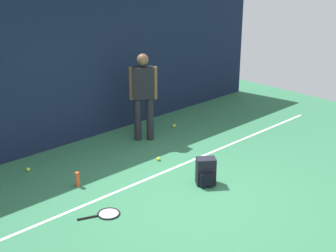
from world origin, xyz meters
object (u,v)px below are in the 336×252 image
Objects in this scene: tennis_player at (143,92)px; water_bottle at (78,179)px; tennis_ball_near_player at (174,126)px; tennis_ball_mid_court at (159,159)px; backpack at (206,172)px; tennis_ball_by_fence at (214,171)px; tennis_racket at (107,214)px; tennis_ball_far_left at (28,169)px.

tennis_player is 2.34m from water_bottle.
tennis_ball_near_player is at bearing -136.69° from tennis_player.
tennis_player is 25.76× the size of tennis_ball_mid_court.
backpack is 1.84× the size of water_bottle.
tennis_ball_mid_court is (-0.33, 1.00, 0.00)m from tennis_ball_by_fence.
tennis_racket is 9.60× the size of tennis_ball_mid_court.
tennis_racket is 2.04m from tennis_ball_far_left.
tennis_player is 2.14m from tennis_ball_by_fence.
tennis_ball_near_player is (1.44, 2.18, -0.18)m from backpack.
tennis_player is at bearing 63.07° from tennis_ball_mid_court.
backpack is 2.99m from tennis_ball_far_left.
backpack is 0.47m from tennis_ball_by_fence.
tennis_ball_near_player is at bearing 15.96° from water_bottle.
backpack is (1.70, -0.33, 0.20)m from tennis_racket.
tennis_ball_by_fence and tennis_ball_mid_court have the same top height.
backpack is at bearing -52.67° from tennis_ball_far_left.
tennis_player reaches higher than tennis_racket.
tennis_ball_near_player is 3.07m from water_bottle.
tennis_ball_mid_court is (-1.37, -1.01, 0.00)m from tennis_ball_near_player.
tennis_racket is at bearing -154.41° from backpack.
tennis_ball_near_player reaches higher than tennis_racket.
tennis_ball_near_player and tennis_ball_mid_court have the same top height.
tennis_player is 2.54m from tennis_ball_far_left.
tennis_player reaches higher than tennis_ball_far_left.
backpack is at bearing -93.23° from tennis_ball_mid_court.
tennis_racket is at bearing -100.79° from water_bottle.
tennis_ball_by_fence is at bearing -117.51° from tennis_ball_near_player.
tennis_player is 25.76× the size of tennis_ball_by_fence.
tennis_ball_far_left is (-3.25, 0.19, 0.00)m from tennis_ball_near_player.
tennis_ball_by_fence is at bearing 123.98° from tennis_player.
tennis_ball_by_fence is at bearing -31.38° from water_bottle.
tennis_ball_near_player is at bearing 36.26° from tennis_ball_mid_court.
tennis_racket is 2.65× the size of water_bottle.
tennis_racket is 1.03m from water_bottle.
tennis_player reaches higher than water_bottle.
tennis_player is 3.86× the size of backpack.
tennis_player is 2.30m from backpack.
water_bottle is at bearing 175.06° from backpack.
tennis_ball_mid_court is at bearing -32.52° from tennis_ball_far_left.
tennis_racket is at bearing -149.49° from tennis_ball_near_player.
tennis_ball_by_fence is at bearing -71.80° from tennis_ball_mid_court.
tennis_ball_far_left is at bearing 176.65° from tennis_ball_near_player.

